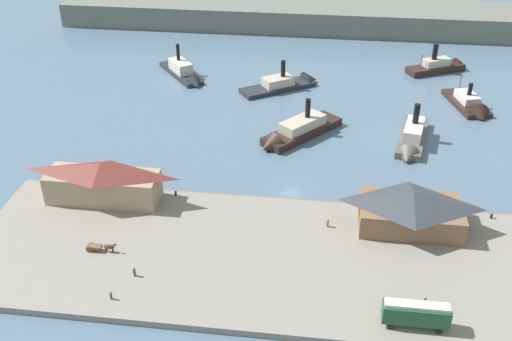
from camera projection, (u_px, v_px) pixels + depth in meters
ground_plane at (290, 193)px, 124.13m from camera, size 320.00×320.00×0.00m
quay_promenade at (280, 259)px, 105.16m from camera, size 110.00×36.00×1.20m
seawall_edge at (289, 201)px, 120.82m from camera, size 110.00×0.80×1.00m
ferry_shed_central_terminal at (103, 181)px, 117.94m from camera, size 22.32×7.63×8.24m
ferry_shed_customs_shed at (411, 208)px, 110.56m from camera, size 18.95×11.34×7.63m
street_tram at (416, 313)px, 89.58m from camera, size 9.90×2.67×4.39m
horse_cart at (101, 247)px, 105.65m from camera, size 5.48×1.37×1.87m
pedestrian_walking_east at (134, 272)px, 100.12m from camera, size 0.44×0.44×1.78m
pedestrian_near_cart at (111, 296)px, 95.46m from camera, size 0.38×0.38×1.53m
pedestrian_walking_west at (425, 301)px, 94.42m from camera, size 0.38×0.38×1.55m
pedestrian_near_east_shed at (328, 223)px, 111.88m from camera, size 0.43×0.43×1.75m
mooring_post_east at (176, 193)px, 121.08m from camera, size 0.44×0.44×0.90m
mooring_post_west at (491, 216)px, 114.35m from camera, size 0.44×0.44×0.90m
ferry_near_quay at (441, 66)px, 180.43m from camera, size 19.42×13.22×10.01m
ferry_moored_east at (295, 133)px, 143.68m from camera, size 20.06×22.42×10.85m
ferry_mid_harbor at (184, 73)px, 175.88m from camera, size 17.41×20.48×10.86m
ferry_approaching_west at (288, 83)px, 170.25m from camera, size 22.61×18.15×10.40m
ferry_approaching_east at (471, 106)px, 157.49m from camera, size 11.03×19.40×8.96m
ferry_departing_north at (412, 140)px, 140.66m from camera, size 9.70×22.36×10.93m
far_headland at (315, 16)px, 215.41m from camera, size 180.00×24.00×8.00m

